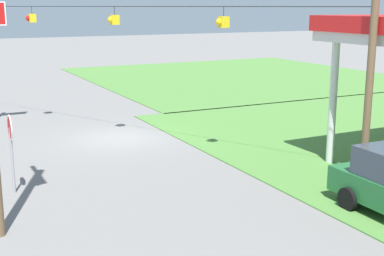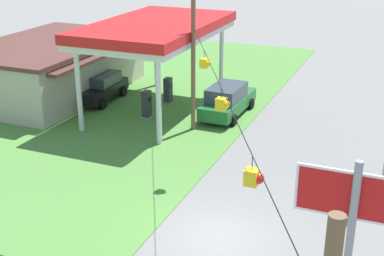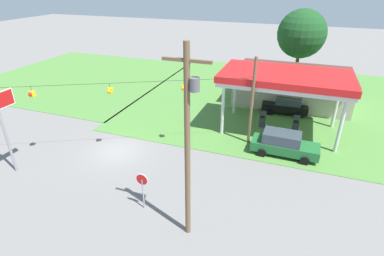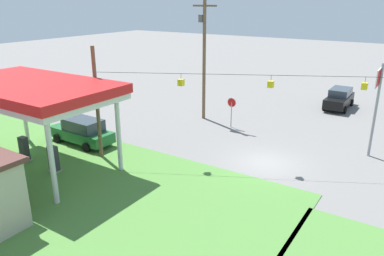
% 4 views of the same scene
% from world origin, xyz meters
% --- Properties ---
extents(ground_plane, '(160.00, 160.00, 0.00)m').
position_xyz_m(ground_plane, '(0.00, 0.00, 0.00)').
color(ground_plane, slate).
extents(gas_station_canopy, '(10.78, 6.16, 5.42)m').
position_xyz_m(gas_station_canopy, '(11.79, 8.22, 4.91)').
color(gas_station_canopy, silver).
rests_on(gas_station_canopy, ground).
extents(fuel_pump_near, '(0.71, 0.56, 1.66)m').
position_xyz_m(fuel_pump_near, '(10.32, 8.22, 0.79)').
color(fuel_pump_near, gray).
rests_on(fuel_pump_near, ground).
extents(fuel_pump_far, '(0.71, 0.56, 1.66)m').
position_xyz_m(fuel_pump_far, '(13.25, 8.22, 0.79)').
color(fuel_pump_far, gray).
rests_on(fuel_pump_far, ground).
extents(car_at_pumps_front, '(5.15, 2.19, 1.90)m').
position_xyz_m(car_at_pumps_front, '(12.54, 4.01, 0.97)').
color(car_at_pumps_front, '#1E602D').
rests_on(car_at_pumps_front, ground).
extents(car_on_crossroad, '(2.12, 4.96, 1.89)m').
position_xyz_m(car_on_crossroad, '(-0.92, -16.05, 0.97)').
color(car_on_crossroad, black).
rests_on(car_on_crossroad, ground).
extents(stop_sign_roadside, '(0.80, 0.08, 2.50)m').
position_xyz_m(stop_sign_roadside, '(5.19, -5.22, 1.81)').
color(stop_sign_roadside, '#99999E').
rests_on(stop_sign_roadside, ground).
extents(stop_sign_overhead, '(0.22, 2.58, 6.25)m').
position_xyz_m(stop_sign_overhead, '(-5.31, -4.92, 4.55)').
color(stop_sign_overhead, gray).
rests_on(stop_sign_overhead, ground).
extents(utility_pole_main, '(2.20, 0.44, 10.32)m').
position_xyz_m(utility_pole_main, '(8.40, -6.08, 5.75)').
color(utility_pole_main, brown).
rests_on(utility_pole_main, ground).
extents(signal_span_gantry, '(19.53, 10.24, 7.33)m').
position_xyz_m(signal_span_gantry, '(-0.00, -0.01, 3.96)').
color(signal_span_gantry, brown).
rests_on(signal_span_gantry, ground).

